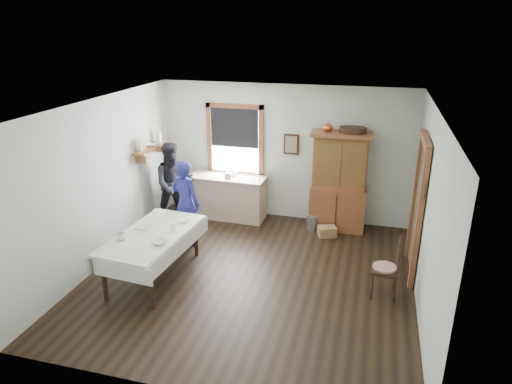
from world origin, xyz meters
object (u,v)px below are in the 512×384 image
work_counter (228,197)px  pail (313,223)px  spindle_chair (385,267)px  wicker_basket (327,231)px  woman_blue (186,206)px  dining_table (154,255)px  china_hutch (339,182)px  figure_dark (174,187)px

work_counter → pail: (1.78, -0.15, -0.30)m
spindle_chair → wicker_basket: (-1.03, 1.76, -0.37)m
woman_blue → spindle_chair: bearing=-176.5°
work_counter → spindle_chair: bearing=-32.6°
wicker_basket → dining_table: bearing=-139.1°
pail → dining_table: bearing=-132.4°
work_counter → china_hutch: china_hutch is taller
china_hutch → wicker_basket: bearing=-109.4°
work_counter → wicker_basket: size_ratio=4.72×
spindle_chair → figure_dark: bearing=162.7°
china_hutch → woman_blue: bearing=-154.0°
dining_table → wicker_basket: dining_table is taller
figure_dark → china_hutch: bearing=-24.1°
woman_blue → figure_dark: bearing=-36.8°
wicker_basket → figure_dark: bearing=-177.2°
pail → figure_dark: bearing=-172.0°
dining_table → spindle_chair: bearing=6.2°
wicker_basket → work_counter: bearing=169.6°
china_hutch → wicker_basket: (-0.13, -0.41, -0.86)m
china_hutch → dining_table: (-2.60, -2.55, -0.58)m
dining_table → spindle_chair: spindle_chair is taller
dining_table → china_hutch: bearing=44.5°
spindle_chair → pail: spindle_chair is taller
dining_table → pail: bearing=47.6°
wicker_basket → figure_dark: figure_dark is taller
spindle_chair → wicker_basket: bearing=124.7°
work_counter → china_hutch: (2.20, 0.03, 0.51)m
work_counter → wicker_basket: 2.14m
china_hutch → spindle_chair: china_hutch is taller
pail → woman_blue: size_ratio=0.19×
work_counter → pail: work_counter is taller
dining_table → pail: size_ratio=6.75×
work_counter → woman_blue: (-0.35, -1.32, 0.29)m
spindle_chair → woman_blue: woman_blue is taller
china_hutch → figure_dark: size_ratio=1.25×
china_hutch → woman_blue: 2.90m
work_counter → figure_dark: (-0.93, -0.53, 0.32)m
china_hutch → dining_table: 3.69m
spindle_chair → wicker_basket: size_ratio=2.88×
work_counter → dining_table: bearing=-96.9°
spindle_chair → pail: 2.42m
pail → figure_dark: figure_dark is taller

